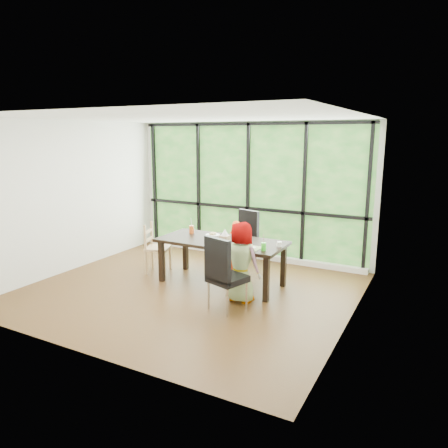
{
  "coord_description": "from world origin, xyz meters",
  "views": [
    {
      "loc": [
        3.47,
        -5.36,
        2.44
      ],
      "look_at": [
        0.41,
        0.41,
        1.05
      ],
      "focal_mm": 33.6,
      "sensor_mm": 36.0,
      "label": 1
    }
  ],
  "objects_px": {
    "green_cup": "(264,247)",
    "tissue_box": "(225,239)",
    "chair_window_leather": "(242,240)",
    "dining_table": "(222,262)",
    "child_older": "(242,262)",
    "child_toddler": "(237,248)",
    "chair_end_beech": "(158,248)",
    "chair_interior_leather": "(228,273)",
    "white_mug": "(279,244)",
    "plate_near": "(249,247)",
    "plate_far": "(213,235)",
    "orange_cup": "(192,229)"
  },
  "relations": [
    {
      "from": "tissue_box",
      "to": "dining_table",
      "type": "bearing_deg",
      "value": 135.35
    },
    {
      "from": "chair_interior_leather",
      "to": "chair_end_beech",
      "type": "bearing_deg",
      "value": -7.76
    },
    {
      "from": "child_older",
      "to": "white_mug",
      "type": "height_order",
      "value": "child_older"
    },
    {
      "from": "child_older",
      "to": "plate_far",
      "type": "distance_m",
      "value": 1.19
    },
    {
      "from": "child_older",
      "to": "orange_cup",
      "type": "distance_m",
      "value": 1.52
    },
    {
      "from": "plate_near",
      "to": "green_cup",
      "type": "distance_m",
      "value": 0.26
    },
    {
      "from": "child_older",
      "to": "green_cup",
      "type": "bearing_deg",
      "value": -124.05
    },
    {
      "from": "chair_end_beech",
      "to": "chair_interior_leather",
      "type": "bearing_deg",
      "value": -134.69
    },
    {
      "from": "green_cup",
      "to": "child_older",
      "type": "bearing_deg",
      "value": -130.38
    },
    {
      "from": "dining_table",
      "to": "tissue_box",
      "type": "relative_size",
      "value": 14.87
    },
    {
      "from": "plate_near",
      "to": "green_cup",
      "type": "xyz_separation_m",
      "value": [
        0.25,
        -0.03,
        0.05
      ]
    },
    {
      "from": "green_cup",
      "to": "tissue_box",
      "type": "relative_size",
      "value": 0.84
    },
    {
      "from": "chair_end_beech",
      "to": "plate_near",
      "type": "bearing_deg",
      "value": -116.07
    },
    {
      "from": "chair_window_leather",
      "to": "tissue_box",
      "type": "distance_m",
      "value": 1.07
    },
    {
      "from": "child_older",
      "to": "green_cup",
      "type": "distance_m",
      "value": 0.41
    },
    {
      "from": "child_older",
      "to": "child_toddler",
      "type": "bearing_deg",
      "value": -53.96
    },
    {
      "from": "child_older",
      "to": "orange_cup",
      "type": "bearing_deg",
      "value": -22.22
    },
    {
      "from": "orange_cup",
      "to": "tissue_box",
      "type": "height_order",
      "value": "orange_cup"
    },
    {
      "from": "chair_interior_leather",
      "to": "plate_near",
      "type": "distance_m",
      "value": 0.7
    },
    {
      "from": "chair_interior_leather",
      "to": "orange_cup",
      "type": "height_order",
      "value": "chair_interior_leather"
    },
    {
      "from": "plate_far",
      "to": "white_mug",
      "type": "height_order",
      "value": "white_mug"
    },
    {
      "from": "dining_table",
      "to": "plate_near",
      "type": "height_order",
      "value": "plate_near"
    },
    {
      "from": "plate_near",
      "to": "chair_end_beech",
      "type": "bearing_deg",
      "value": 173.06
    },
    {
      "from": "chair_end_beech",
      "to": "green_cup",
      "type": "bearing_deg",
      "value": -116.01
    },
    {
      "from": "plate_far",
      "to": "green_cup",
      "type": "distance_m",
      "value": 1.24
    },
    {
      "from": "plate_far",
      "to": "orange_cup",
      "type": "height_order",
      "value": "orange_cup"
    },
    {
      "from": "chair_end_beech",
      "to": "child_older",
      "type": "distance_m",
      "value": 2.0
    },
    {
      "from": "chair_end_beech",
      "to": "white_mug",
      "type": "xyz_separation_m",
      "value": [
        2.29,
        0.05,
        0.34
      ]
    },
    {
      "from": "chair_end_beech",
      "to": "child_toddler",
      "type": "bearing_deg",
      "value": -85.89
    },
    {
      "from": "plate_far",
      "to": "orange_cup",
      "type": "relative_size",
      "value": 1.77
    },
    {
      "from": "tissue_box",
      "to": "chair_interior_leather",
      "type": "bearing_deg",
      "value": -59.77
    },
    {
      "from": "child_toddler",
      "to": "tissue_box",
      "type": "distance_m",
      "value": 0.78
    },
    {
      "from": "green_cup",
      "to": "tissue_box",
      "type": "distance_m",
      "value": 0.73
    },
    {
      "from": "child_older",
      "to": "tissue_box",
      "type": "bearing_deg",
      "value": -32.59
    },
    {
      "from": "child_older",
      "to": "plate_far",
      "type": "relative_size",
      "value": 5.01
    },
    {
      "from": "child_toddler",
      "to": "white_mug",
      "type": "distance_m",
      "value": 1.15
    },
    {
      "from": "plate_far",
      "to": "plate_near",
      "type": "height_order",
      "value": "plate_far"
    },
    {
      "from": "chair_interior_leather",
      "to": "plate_near",
      "type": "xyz_separation_m",
      "value": [
        0.02,
        0.67,
        0.22
      ]
    },
    {
      "from": "plate_near",
      "to": "white_mug",
      "type": "relative_size",
      "value": 2.75
    },
    {
      "from": "dining_table",
      "to": "child_older",
      "type": "distance_m",
      "value": 0.85
    },
    {
      "from": "white_mug",
      "to": "tissue_box",
      "type": "distance_m",
      "value": 0.88
    },
    {
      "from": "chair_window_leather",
      "to": "dining_table",
      "type": "bearing_deg",
      "value": -69.45
    },
    {
      "from": "dining_table",
      "to": "orange_cup",
      "type": "xyz_separation_m",
      "value": [
        -0.7,
        0.19,
        0.44
      ]
    },
    {
      "from": "plate_far",
      "to": "green_cup",
      "type": "bearing_deg",
      "value": -22.67
    },
    {
      "from": "white_mug",
      "to": "child_toddler",
      "type": "bearing_deg",
      "value": 152.68
    },
    {
      "from": "child_toddler",
      "to": "plate_near",
      "type": "bearing_deg",
      "value": -67.45
    },
    {
      "from": "child_toddler",
      "to": "plate_far",
      "type": "relative_size",
      "value": 3.99
    },
    {
      "from": "chair_interior_leather",
      "to": "child_toddler",
      "type": "height_order",
      "value": "chair_interior_leather"
    },
    {
      "from": "chair_window_leather",
      "to": "green_cup",
      "type": "relative_size",
      "value": 9.04
    },
    {
      "from": "plate_far",
      "to": "white_mug",
      "type": "xyz_separation_m",
      "value": [
        1.28,
        -0.17,
        0.03
      ]
    }
  ]
}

